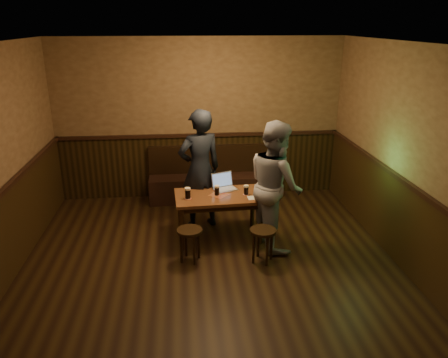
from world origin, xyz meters
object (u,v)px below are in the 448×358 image
Objects in this scene: stool_right at (263,236)px; laptop at (224,185)px; pub_table at (219,201)px; pint_right at (246,190)px; person_grey at (276,185)px; bench at (212,182)px; pint_left at (188,193)px; person_suit at (200,170)px; stool_left at (190,236)px; pint_mid at (217,190)px.

laptop is at bearing 112.94° from stool_right.
pub_table is 0.42m from pint_right.
pint_right is at bearing 45.55° from person_grey.
pint_left is at bearing -105.70° from bench.
pub_table is 0.60m from person_suit.
pint_left is 1.13× the size of pint_right.
person_grey is at bearing 16.40° from stool_left.
pint_left is 0.09× the size of person_grey.
pint_right is (0.84, 0.60, 0.38)m from stool_left.
stool_left is 0.25× the size of person_suit.
person_suit is at bearing 118.00° from pub_table.
pint_left is 0.58m from person_suit.
laptop is at bearing 31.15° from pint_left.
pint_left is (-0.45, -0.09, 0.17)m from pub_table.
stool_left is 2.79× the size of pint_left.
person_grey reaches higher than stool_left.
stool_right is at bearing 103.61° from person_suit.
stool_right is 0.83m from pint_right.
stool_right is at bearing 142.01° from person_grey.
pint_right reaches higher than stool_right.
stool_left is 1.08m from laptop.
stool_left is 3.16× the size of pint_right.
pint_left is at bearing 145.60° from stool_right.
pint_right is (0.39, -0.02, 0.16)m from pub_table.
bench reaches higher than pint_left.
pint_left is at bearing 90.31° from stool_left.
bench is 1.70× the size of pub_table.
bench reaches higher than pint_mid.
person_grey is (0.37, -0.25, 0.16)m from pint_right.
pint_right is (0.39, -1.53, 0.43)m from bench.
stool_right is at bearing -58.59° from pub_table.
laptop is at bearing -85.83° from bench.
pint_right is (-0.12, 0.73, 0.37)m from stool_right.
pint_left is 0.09× the size of person_suit.
person_grey is (0.67, -0.51, 0.17)m from laptop.
pub_table is at bearing 11.84° from pint_left.
stool_right is 3.15× the size of pint_mid.
person_grey is at bearing -22.60° from pub_table.
person_grey is at bearing -18.73° from pint_mid.
pint_left is at bearing -175.23° from pint_right.
bench reaches higher than pub_table.
bench is 5.46× the size of laptop.
pint_right is 0.47m from person_grey.
laptop is at bearing 65.60° from pub_table.
pint_mid is (-0.03, -1.51, 0.44)m from bench.
stool_left is 1.13× the size of laptop.
person_grey reaches higher than stool_right.
bench is at bearing 104.24° from pint_right.
bench is 4.81× the size of stool_left.
pint_left is at bearing -170.90° from pub_table.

